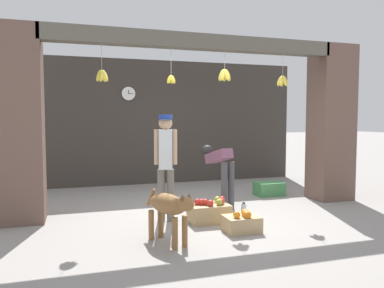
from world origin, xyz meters
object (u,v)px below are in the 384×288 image
(worker_stooping, at_px, (220,167))
(fruit_crate_apples, at_px, (209,212))
(dog, at_px, (169,207))
(fruit_crate_oranges, at_px, (242,223))
(wall_clock, at_px, (129,94))
(produce_box_green, at_px, (269,189))
(water_bottle, at_px, (244,210))
(shopkeeper, at_px, (166,159))

(worker_stooping, xyz_separation_m, fruit_crate_apples, (-0.50, -0.82, -0.55))
(dog, xyz_separation_m, fruit_crate_apples, (0.80, 0.76, -0.31))
(fruit_crate_oranges, xyz_separation_m, wall_clock, (-0.97, 4.04, 1.98))
(worker_stooping, height_order, fruit_crate_oranges, worker_stooping)
(produce_box_green, xyz_separation_m, water_bottle, (-1.19, -1.35, -0.02))
(shopkeeper, distance_m, fruit_crate_apples, 1.02)
(fruit_crate_apples, height_order, water_bottle, fruit_crate_apples)
(fruit_crate_apples, relative_size, produce_box_green, 1.07)
(shopkeeper, xyz_separation_m, wall_clock, (-0.11, 3.21, 1.17))
(produce_box_green, height_order, wall_clock, wall_clock)
(shopkeeper, xyz_separation_m, fruit_crate_oranges, (0.87, -0.83, -0.81))
(fruit_crate_oranges, xyz_separation_m, produce_box_green, (1.54, 2.04, 0.01))
(worker_stooping, relative_size, produce_box_green, 1.92)
(dog, relative_size, wall_clock, 2.67)
(worker_stooping, bearing_deg, water_bottle, -93.05)
(fruit_crate_apples, relative_size, wall_clock, 1.81)
(worker_stooping, bearing_deg, fruit_crate_apples, -133.37)
(worker_stooping, xyz_separation_m, water_bottle, (0.11, -0.71, -0.59))
(shopkeeper, xyz_separation_m, water_bottle, (1.21, -0.14, -0.82))
(water_bottle, height_order, wall_clock, wall_clock)
(shopkeeper, distance_m, water_bottle, 1.47)
(dog, height_order, fruit_crate_oranges, dog)
(dog, distance_m, fruit_crate_oranges, 1.13)
(produce_box_green, distance_m, wall_clock, 3.77)
(produce_box_green, height_order, water_bottle, produce_box_green)
(fruit_crate_oranges, bearing_deg, wall_clock, 103.52)
(fruit_crate_oranges, bearing_deg, dog, -169.97)
(shopkeeper, bearing_deg, dog, 93.72)
(dog, distance_m, fruit_crate_apples, 1.15)
(wall_clock, bearing_deg, worker_stooping, -65.44)
(dog, distance_m, shopkeeper, 1.14)
(shopkeeper, bearing_deg, water_bottle, -171.97)
(dog, distance_m, produce_box_green, 3.44)
(dog, relative_size, produce_box_green, 1.58)
(dog, relative_size, fruit_crate_apples, 1.48)
(fruit_crate_apples, bearing_deg, worker_stooping, 58.76)
(dog, distance_m, worker_stooping, 2.06)
(wall_clock, bearing_deg, produce_box_green, -38.58)
(produce_box_green, bearing_deg, worker_stooping, -153.82)
(dog, distance_m, wall_clock, 4.54)
(worker_stooping, distance_m, produce_box_green, 1.56)
(shopkeeper, bearing_deg, fruit_crate_apples, 172.03)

